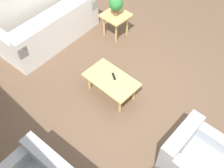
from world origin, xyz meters
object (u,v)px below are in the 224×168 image
Objects in this scene: coffee_table at (111,81)px; potted_plant at (116,4)px; side_table_plant at (116,18)px; armchair at (197,160)px; sofa at (52,29)px.

coffee_table is 2.26× the size of potted_plant.
coffee_table is 1.69m from side_table_plant.
armchair is 2.21× the size of potted_plant.
coffee_table is at bearing 129.88° from potted_plant.
sofa is 5.29× the size of potted_plant.
coffee_table is 1.77× the size of side_table_plant.
coffee_table is at bearing 82.61° from armchair.
sofa is 2.35× the size of coffee_table.
armchair is (-3.80, 0.45, -0.00)m from sofa.
potted_plant reaches higher than armchair.
side_table_plant is (-0.86, -1.07, 0.15)m from sofa.
side_table_plant is at bearing 137.46° from sofa.
sofa is at bearing 82.72° from armchair.
sofa is at bearing -6.64° from coffee_table.
side_table_plant is at bearing -45.00° from potted_plant.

